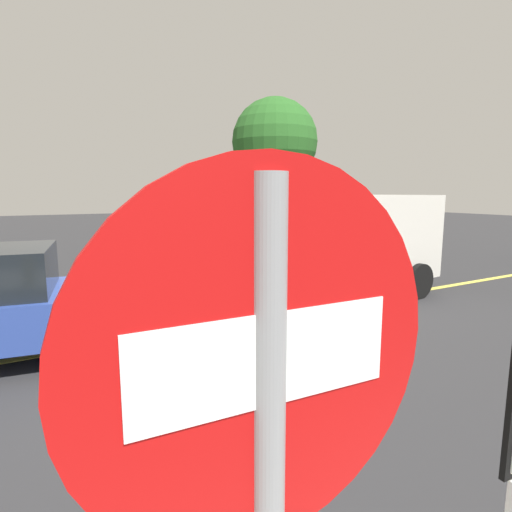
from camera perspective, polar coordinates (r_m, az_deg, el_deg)
ground_plane at (r=6.80m, az=-14.90°, el=-10.89°), size 80.00×80.00×0.00m
lane_marking_centre at (r=8.01m, az=6.56°, el=-7.56°), size 28.00×0.16×0.01m
white_van at (r=8.68m, az=9.75°, el=2.15°), size 5.34×2.58×2.20m
tree_left_verge at (r=14.69m, az=2.62°, el=15.51°), size 2.95×2.95×5.46m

